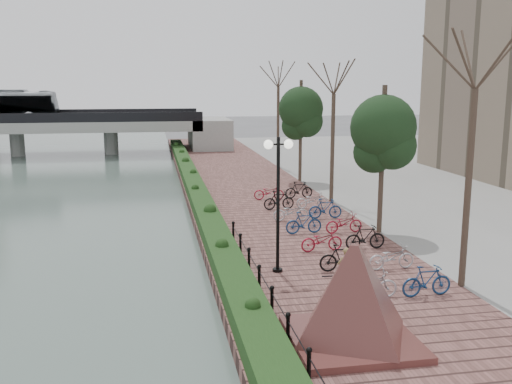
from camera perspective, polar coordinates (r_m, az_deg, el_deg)
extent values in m
plane|color=#59595B|center=(16.12, -2.70, -15.15)|extent=(220.00, 220.00, 0.00)
cube|color=brown|center=(33.12, 0.11, -1.07)|extent=(8.00, 75.00, 0.50)
cube|color=gray|center=(39.26, 23.74, -0.12)|extent=(24.00, 75.00, 0.50)
cube|color=#193312|center=(35.03, -6.12, 0.44)|extent=(1.10, 56.00, 0.60)
cylinder|color=black|center=(13.37, 5.31, -16.89)|extent=(0.10, 0.10, 0.70)
cylinder|color=black|center=(15.11, 3.22, -13.46)|extent=(0.10, 0.10, 0.70)
cylinder|color=black|center=(16.90, 1.61, -10.73)|extent=(0.10, 0.10, 0.70)
cylinder|color=black|center=(18.74, 0.33, -8.53)|extent=(0.10, 0.10, 0.70)
cylinder|color=black|center=(20.61, -0.71, -6.72)|extent=(0.10, 0.10, 0.70)
cylinder|color=black|center=(22.50, -1.56, -5.21)|extent=(0.10, 0.10, 0.70)
cylinder|color=black|center=(24.41, -2.28, -3.94)|extent=(0.10, 0.10, 0.70)
cube|color=#4A2021|center=(15.36, 9.54, -14.22)|extent=(3.15, 3.15, 0.19)
pyramid|color=#4A2021|center=(14.86, 9.70, -9.68)|extent=(4.47, 4.47, 2.41)
cylinder|color=black|center=(19.79, 2.22, -1.37)|extent=(0.12, 0.12, 4.77)
cylinder|color=black|center=(19.45, 2.26, 4.79)|extent=(0.70, 0.06, 0.06)
sphere|color=white|center=(19.38, 1.25, 4.77)|extent=(0.32, 0.32, 0.32)
sphere|color=white|center=(19.53, 3.27, 4.80)|extent=(0.32, 0.32, 0.32)
imported|color=brown|center=(18.37, 8.98, -7.76)|extent=(0.57, 0.40, 1.50)
imported|color=#B4B2B7|center=(18.14, 11.38, -9.08)|extent=(0.60, 1.72, 0.90)
imported|color=black|center=(20.44, 8.70, -6.56)|extent=(0.47, 1.66, 1.00)
imported|color=maroon|center=(22.82, 6.57, -4.79)|extent=(0.60, 1.71, 0.90)
imported|color=navy|center=(25.22, 4.87, -3.14)|extent=(0.47, 1.66, 1.00)
imported|color=#B4B2B7|center=(27.68, 3.46, -1.97)|extent=(0.60, 1.71, 0.90)
imported|color=black|center=(30.15, 2.29, -0.81)|extent=(0.47, 1.66, 1.00)
imported|color=maroon|center=(32.65, 1.29, 0.01)|extent=(0.60, 1.72, 0.90)
imported|color=navy|center=(18.85, 16.54, -8.40)|extent=(0.47, 1.66, 1.00)
imported|color=#B4B2B7|center=(21.09, 13.35, -6.33)|extent=(0.60, 1.71, 0.90)
imported|color=black|center=(23.38, 10.81, -4.41)|extent=(0.47, 1.66, 1.00)
imported|color=maroon|center=(25.75, 8.74, -3.04)|extent=(0.60, 1.71, 0.90)
imported|color=navy|center=(28.15, 7.02, -1.71)|extent=(0.47, 1.66, 1.00)
imported|color=#B4B2B7|center=(30.59, 5.58, -0.77)|extent=(0.60, 1.71, 0.90)
imported|color=black|center=(33.04, 4.35, 0.20)|extent=(0.47, 1.66, 1.00)
cube|color=gray|center=(60.95, -22.88, 6.12)|extent=(36.00, 8.00, 1.00)
cube|color=black|center=(57.09, -23.78, 6.76)|extent=(36.00, 0.15, 0.90)
cube|color=black|center=(64.70, -22.21, 7.24)|extent=(36.00, 0.15, 0.90)
cylinder|color=gray|center=(61.09, -22.76, 4.49)|extent=(1.40, 1.40, 2.50)
cylinder|color=gray|center=(59.80, -14.29, 4.88)|extent=(1.40, 1.40, 2.50)
imported|color=silver|center=(61.15, -24.26, 7.92)|extent=(2.52, 10.77, 3.00)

